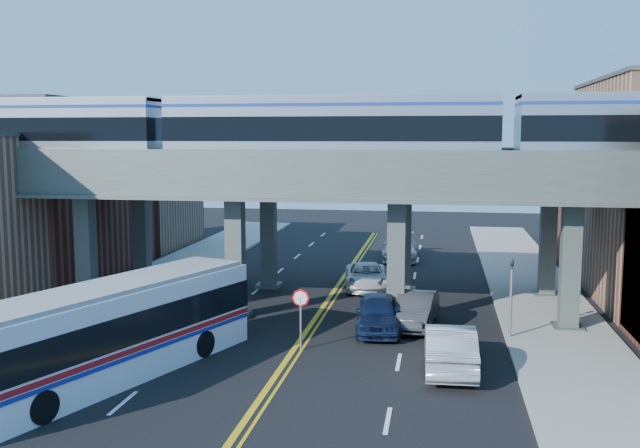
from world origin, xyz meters
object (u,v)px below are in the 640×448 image
object	(u,v)px
transit_train	(330,130)
car_parked_curb	(450,347)
stop_sign	(301,309)
car_lane_d	(400,247)
traffic_signal	(511,289)
car_lane_c	(366,276)
transit_bus	(111,332)
car_lane_b	(416,310)
car_lane_a	(378,313)

from	to	relation	value
transit_train	car_parked_curb	xyz separation A→B (m)	(5.71, -6.57, -8.43)
stop_sign	car_lane_d	size ratio (longest dim) A/B	0.44
transit_train	stop_sign	distance (m)	9.08
traffic_signal	car_lane_d	size ratio (longest dim) A/B	0.68
transit_train	car_lane_c	xyz separation A→B (m)	(1.01, 7.56, -8.58)
car_lane_d	car_parked_curb	world-z (taller)	car_parked_curb
stop_sign	car_lane_c	world-z (taller)	stop_sign
transit_train	car_parked_curb	distance (m)	12.11
transit_train	car_lane_c	bearing A→B (deg)	82.37
transit_bus	car_lane_b	bearing A→B (deg)	-29.62
car_lane_a	car_lane_d	world-z (taller)	car_lane_d
transit_bus	car_lane_c	distance (m)	18.90
transit_train	transit_bus	size ratio (longest dim) A/B	3.63
traffic_signal	transit_bus	world-z (taller)	traffic_signal
car_lane_b	car_parked_curb	bearing A→B (deg)	-69.35
car_lane_b	car_lane_a	bearing A→B (deg)	-141.41
traffic_signal	stop_sign	bearing A→B (deg)	-161.37
traffic_signal	car_lane_b	distance (m)	4.74
car_lane_a	stop_sign	bearing A→B (deg)	-135.66
car_lane_a	car_lane_b	world-z (taller)	car_lane_a
traffic_signal	car_lane_a	distance (m)	6.12
stop_sign	car_lane_c	bearing A→B (deg)	83.19
car_lane_b	stop_sign	bearing A→B (deg)	-129.21
stop_sign	car_lane_b	bearing A→B (deg)	44.17
transit_bus	car_parked_curb	size ratio (longest dim) A/B	2.46
car_parked_curb	stop_sign	bearing A→B (deg)	-16.02
car_lane_d	transit_bus	bearing A→B (deg)	-110.86
stop_sign	car_lane_d	world-z (taller)	stop_sign
transit_train	car_parked_curb	world-z (taller)	transit_train
transit_bus	car_lane_b	world-z (taller)	transit_bus
transit_train	transit_bus	bearing A→B (deg)	-125.17
car_lane_b	car_lane_c	world-z (taller)	car_lane_b
transit_bus	traffic_signal	bearing A→B (deg)	-42.85
car_lane_a	car_parked_curb	distance (m)	5.99
transit_bus	car_parked_curb	distance (m)	12.90
car_parked_curb	transit_train	bearing A→B (deg)	-50.81
stop_sign	car_parked_curb	xyz separation A→B (m)	(6.20, -1.57, -0.86)
car_lane_c	car_lane_d	bearing A→B (deg)	74.94
car_lane_c	car_lane_b	bearing A→B (deg)	-76.12
transit_bus	car_parked_curb	world-z (taller)	transit_bus
transit_train	traffic_signal	world-z (taller)	transit_train
car_lane_c	car_lane_d	xyz separation A→B (m)	(1.37, 10.61, 0.14)
car_lane_d	car_lane_c	bearing A→B (deg)	-99.95
transit_bus	car_parked_curb	bearing A→B (deg)	-55.74
car_lane_a	car_lane_d	xyz separation A→B (m)	(-0.10, 19.69, 0.02)
car_lane_b	car_lane_d	size ratio (longest dim) A/B	0.81
traffic_signal	car_parked_curb	xyz separation A→B (m)	(-2.70, -4.57, -1.40)
car_lane_a	car_lane_c	distance (m)	9.20
transit_bus	car_lane_c	bearing A→B (deg)	-3.91
stop_sign	car_parked_curb	world-z (taller)	stop_sign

